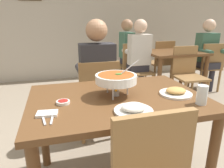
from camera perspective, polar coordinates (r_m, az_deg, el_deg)
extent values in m
cube|color=#BCB2A3|center=(4.78, -11.25, 19.54)|extent=(10.00, 0.10, 3.00)
cube|color=brown|center=(1.52, 1.53, -4.16)|extent=(1.26, 0.88, 0.04)
cylinder|color=brown|center=(1.68, 25.93, -18.75)|extent=(0.07, 0.07, 0.72)
cylinder|color=brown|center=(1.98, -18.48, -11.98)|extent=(0.07, 0.07, 0.72)
cylinder|color=brown|center=(2.21, 12.92, -8.27)|extent=(0.07, 0.07, 0.72)
cube|color=olive|center=(2.38, -4.38, -4.02)|extent=(0.44, 0.44, 0.03)
cube|color=olive|center=(2.11, -3.45, 0.12)|extent=(0.42, 0.04, 0.45)
cylinder|color=olive|center=(2.67, -1.06, -6.67)|extent=(0.04, 0.04, 0.42)
cylinder|color=olive|center=(2.61, -9.23, -7.51)|extent=(0.04, 0.04, 0.42)
cylinder|color=olive|center=(2.34, 1.32, -10.34)|extent=(0.04, 0.04, 0.42)
cylinder|color=olive|center=(2.27, -8.07, -11.45)|extent=(0.04, 0.04, 0.42)
cylinder|color=#2D2D38|center=(2.50, -2.09, -8.12)|extent=(0.10, 0.10, 0.45)
cylinder|color=#2D2D38|center=(2.46, -6.67, -8.62)|extent=(0.10, 0.10, 0.45)
cube|color=#2D2D38|center=(2.33, -4.33, -2.48)|extent=(0.32, 0.32, 0.12)
cube|color=#2D2D33|center=(2.17, -4.09, 4.55)|extent=(0.36, 0.20, 0.50)
sphere|color=#A57756|center=(2.12, -4.32, 14.63)|extent=(0.22, 0.22, 0.22)
cylinder|color=#2D2D33|center=(2.40, -1.29, 4.65)|extent=(0.08, 0.28, 0.08)
cylinder|color=#2D2D33|center=(2.35, -8.90, 4.13)|extent=(0.08, 0.28, 0.08)
cube|color=olive|center=(1.07, 11.38, -18.91)|extent=(0.42, 0.04, 0.45)
cylinder|color=silver|center=(1.54, 4.31, -1.13)|extent=(0.01, 0.01, 0.10)
cylinder|color=silver|center=(1.57, -1.28, -0.68)|extent=(0.01, 0.01, 0.10)
cylinder|color=silver|center=(1.43, 0.27, -2.56)|extent=(0.01, 0.01, 0.10)
torus|color=silver|center=(1.50, 1.11, 0.38)|extent=(0.21, 0.21, 0.01)
cylinder|color=#B2B2B7|center=(1.52, 1.10, -2.56)|extent=(0.05, 0.05, 0.04)
cone|color=orange|center=(1.51, 1.10, -1.43)|extent=(0.02, 0.02, 0.04)
cylinder|color=white|center=(1.49, 1.12, 1.49)|extent=(0.30, 0.30, 0.06)
cylinder|color=#994C1E|center=(1.48, 1.13, 2.41)|extent=(0.26, 0.26, 0.01)
ellipsoid|color=#388433|center=(1.49, 1.87, 2.80)|extent=(0.05, 0.03, 0.01)
cylinder|color=silver|center=(1.52, 4.18, 4.11)|extent=(0.18, 0.01, 0.13)
cylinder|color=white|center=(1.27, 5.97, -7.43)|extent=(0.24, 0.24, 0.01)
ellipsoid|color=white|center=(1.26, 6.01, -6.38)|extent=(0.15, 0.13, 0.04)
cylinder|color=white|center=(1.62, 17.22, -2.58)|extent=(0.24, 0.24, 0.01)
ellipsoid|color=tan|center=(1.61, 17.30, -1.73)|extent=(0.15, 0.13, 0.04)
cylinder|color=white|center=(1.42, -13.41, -4.96)|extent=(0.09, 0.09, 0.02)
cylinder|color=maroon|center=(1.42, -13.44, -4.62)|extent=(0.07, 0.07, 0.01)
cube|color=white|center=(1.29, -17.55, -7.84)|extent=(0.13, 0.09, 0.02)
cube|color=silver|center=(1.24, -18.51, -9.04)|extent=(0.04, 0.17, 0.01)
cube|color=silver|center=(1.24, -16.19, -8.87)|extent=(0.03, 0.17, 0.01)
cylinder|color=silver|center=(1.48, 23.68, -2.77)|extent=(0.07, 0.07, 0.13)
cylinder|color=#4C331E|center=(1.49, 23.58, -3.49)|extent=(0.06, 0.06, 0.08)
cube|color=brown|center=(3.84, 16.75, 8.38)|extent=(1.00, 0.80, 0.04)
cylinder|color=brown|center=(3.41, 12.91, 1.03)|extent=(0.07, 0.07, 0.72)
cylinder|color=brown|center=(3.90, 24.38, 1.95)|extent=(0.07, 0.07, 0.72)
cylinder|color=brown|center=(4.00, 8.34, 3.70)|extent=(0.07, 0.07, 0.72)
cylinder|color=brown|center=(4.43, 18.86, 4.27)|extent=(0.07, 0.07, 0.72)
cube|color=olive|center=(4.28, 24.42, 4.22)|extent=(0.49, 0.49, 0.03)
cube|color=olive|center=(4.08, 26.34, 6.82)|extent=(0.42, 0.09, 0.45)
cylinder|color=olive|center=(4.59, 24.80, 2.07)|extent=(0.04, 0.04, 0.42)
cylinder|color=olive|center=(4.39, 20.65, 1.93)|extent=(0.04, 0.04, 0.42)
cylinder|color=olive|center=(4.29, 27.52, 0.70)|extent=(0.04, 0.04, 0.42)
cylinder|color=olive|center=(4.08, 23.20, 0.49)|extent=(0.04, 0.04, 0.42)
cube|color=olive|center=(3.58, 7.26, 3.32)|extent=(0.45, 0.45, 0.03)
cube|color=olive|center=(3.71, 6.12, 7.65)|extent=(0.42, 0.05, 0.45)
cylinder|color=olive|center=(3.41, 5.51, -1.32)|extent=(0.04, 0.04, 0.42)
cylinder|color=olive|center=(3.57, 11.16, -0.71)|extent=(0.04, 0.04, 0.42)
cylinder|color=olive|center=(3.74, 3.28, 0.47)|extent=(0.04, 0.04, 0.42)
cylinder|color=olive|center=(3.89, 8.53, 0.96)|extent=(0.04, 0.04, 0.42)
cube|color=olive|center=(4.13, 4.53, 5.29)|extent=(0.49, 0.49, 0.03)
cube|color=olive|center=(4.14, 7.33, 8.61)|extent=(0.09, 0.42, 0.45)
cylinder|color=olive|center=(4.32, 1.41, 2.83)|extent=(0.04, 0.04, 0.42)
cylinder|color=olive|center=(3.96, 2.43, 1.45)|extent=(0.04, 0.04, 0.42)
cylinder|color=olive|center=(4.41, 6.28, 3.02)|extent=(0.04, 0.04, 0.42)
cylinder|color=olive|center=(4.05, 7.70, 1.68)|extent=(0.04, 0.04, 0.42)
cube|color=olive|center=(4.43, 12.82, 5.75)|extent=(0.46, 0.46, 0.03)
cube|color=olive|center=(4.22, 14.43, 8.38)|extent=(0.42, 0.06, 0.45)
cylinder|color=olive|center=(4.73, 13.46, 3.65)|extent=(0.04, 0.04, 0.42)
cylinder|color=olive|center=(4.55, 9.35, 3.34)|extent=(0.04, 0.04, 0.42)
cylinder|color=olive|center=(4.42, 15.99, 2.49)|extent=(0.04, 0.04, 0.42)
cylinder|color=olive|center=(4.23, 11.70, 2.12)|extent=(0.04, 0.04, 0.42)
cube|color=olive|center=(3.43, 20.82, 1.68)|extent=(0.46, 0.46, 0.03)
cube|color=olive|center=(3.55, 19.48, 6.28)|extent=(0.42, 0.06, 0.45)
cylinder|color=olive|center=(3.25, 19.41, -3.22)|extent=(0.04, 0.04, 0.42)
cylinder|color=olive|center=(3.46, 24.75, -2.59)|extent=(0.04, 0.04, 0.42)
cylinder|color=olive|center=(3.55, 16.21, -1.15)|extent=(0.04, 0.04, 0.42)
cylinder|color=olive|center=(3.75, 21.30, -0.69)|extent=(0.04, 0.04, 0.42)
cylinder|color=#2D2D38|center=(4.14, 23.64, 0.89)|extent=(0.10, 0.10, 0.45)
cylinder|color=#2D2D38|center=(4.27, 25.73, 1.08)|extent=(0.10, 0.10, 0.45)
cube|color=#2D2D38|center=(4.17, 24.85, 4.90)|extent=(0.32, 0.32, 0.12)
cube|color=#3D6B56|center=(4.18, 24.69, 9.29)|extent=(0.36, 0.20, 0.50)
sphere|color=beige|center=(4.16, 25.37, 14.46)|extent=(0.22, 0.22, 0.22)
cylinder|color=#3D6B56|center=(3.93, 24.64, 8.13)|extent=(0.08, 0.28, 0.08)
cylinder|color=#3D6B56|center=(4.15, 28.08, 8.07)|extent=(0.08, 0.28, 0.08)
cylinder|color=#2D2D38|center=(3.78, 7.96, 0.73)|extent=(0.10, 0.10, 0.45)
cylinder|color=#2D2D38|center=(3.70, 5.12, 0.49)|extent=(0.10, 0.10, 0.45)
cube|color=#2D2D38|center=(3.63, 6.95, 4.74)|extent=(0.32, 0.32, 0.12)
cube|color=beige|center=(3.50, 7.63, 9.41)|extent=(0.36, 0.20, 0.50)
sphere|color=beige|center=(3.47, 7.90, 15.63)|extent=(0.22, 0.22, 0.22)
cylinder|color=beige|center=(3.76, 8.68, 9.13)|extent=(0.08, 0.28, 0.08)
cylinder|color=beige|center=(3.64, 4.01, 9.01)|extent=(0.08, 0.28, 0.08)
cylinder|color=#2D2D38|center=(4.12, 5.93, 2.22)|extent=(0.10, 0.10, 0.45)
cylinder|color=#2D2D38|center=(4.30, 4.96, 2.90)|extent=(0.10, 0.10, 0.45)
cube|color=#2D2D38|center=(4.13, 5.02, 6.35)|extent=(0.32, 0.32, 0.12)
cube|color=#3D6B56|center=(4.06, 4.06, 10.60)|extent=(0.20, 0.36, 0.50)
sphere|color=#A57756|center=(4.03, 4.18, 15.98)|extent=(0.22, 0.22, 0.22)
cylinder|color=#3D6B56|center=(3.99, 7.58, 9.65)|extent=(0.28, 0.08, 0.08)
cylinder|color=#3D6B56|center=(4.28, 5.89, 10.24)|extent=(0.28, 0.08, 0.08)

